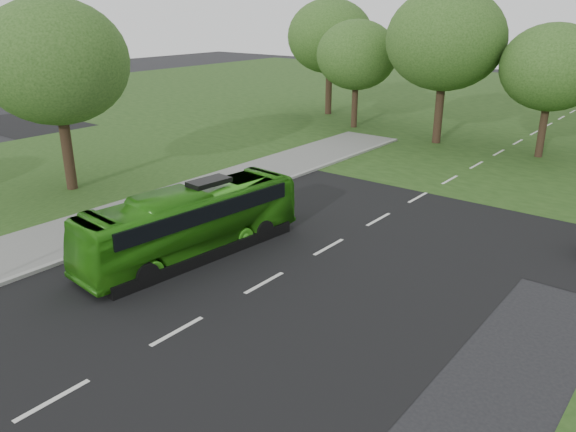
% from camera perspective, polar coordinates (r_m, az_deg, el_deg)
% --- Properties ---
extents(ground, '(160.00, 160.00, 0.00)m').
position_cam_1_polar(ground, '(18.56, -6.50, -9.02)').
color(ground, black).
rests_on(ground, ground).
extents(street_surfaces, '(120.00, 120.00, 0.15)m').
position_cam_1_polar(street_surfaces, '(37.22, 18.46, 5.29)').
color(street_surfaces, black).
rests_on(street_surfaces, ground).
extents(tree_park_a, '(6.24, 6.24, 8.29)m').
position_cam_1_polar(tree_park_a, '(45.44, 6.99, 15.92)').
color(tree_park_a, black).
rests_on(tree_park_a, ground).
extents(tree_park_b, '(7.98, 7.98, 10.46)m').
position_cam_1_polar(tree_park_b, '(40.89, 15.71, 16.86)').
color(tree_park_b, black).
rests_on(tree_park_b, ground).
extents(tree_park_c, '(6.24, 6.24, 8.29)m').
position_cam_1_polar(tree_park_c, '(39.08, 25.26, 13.48)').
color(tree_park_c, black).
rests_on(tree_park_c, ground).
extents(tree_park_f, '(7.41, 7.41, 9.89)m').
position_cam_1_polar(tree_park_f, '(51.21, 4.29, 17.73)').
color(tree_park_f, black).
rests_on(tree_park_f, ground).
extents(tree_side_near, '(7.26, 7.26, 9.65)m').
position_cam_1_polar(tree_side_near, '(30.93, -22.60, 14.23)').
color(tree_side_near, black).
rests_on(tree_side_near, ground).
extents(bus, '(3.07, 9.61, 2.63)m').
position_cam_1_polar(bus, '(21.96, -9.75, -0.60)').
color(bus, '#329117').
rests_on(bus, ground).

